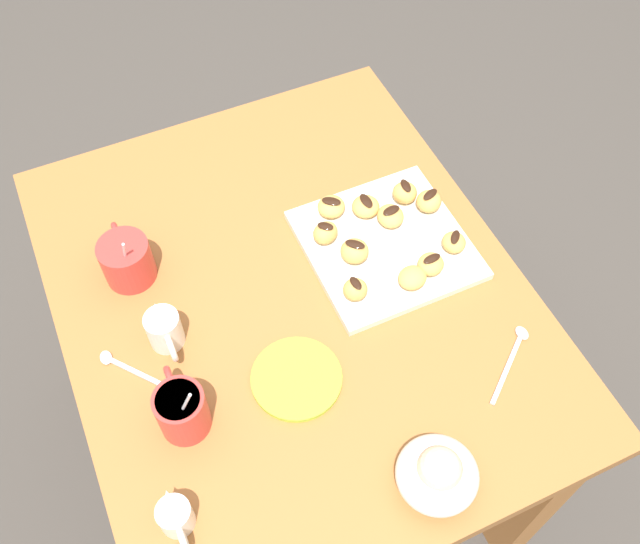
# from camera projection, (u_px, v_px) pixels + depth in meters

# --- Properties ---
(ground_plane) EXTENTS (8.00, 8.00, 0.00)m
(ground_plane) POSITION_uv_depth(u_px,v_px,m) (300.00, 439.00, 1.88)
(ground_plane) COLOR #423D38
(dining_table) EXTENTS (0.99, 0.81, 0.71)m
(dining_table) POSITION_uv_depth(u_px,v_px,m) (294.00, 329.00, 1.40)
(dining_table) COLOR #A36633
(dining_table) RESTS_ON ground_plane
(pastry_plate_square) EXTENTS (0.29, 0.29, 0.02)m
(pastry_plate_square) POSITION_uv_depth(u_px,v_px,m) (386.00, 245.00, 1.34)
(pastry_plate_square) COLOR silver
(pastry_plate_square) RESTS_ON dining_table
(coffee_mug_red_left) EXTENTS (0.12, 0.08, 0.14)m
(coffee_mug_red_left) POSITION_uv_depth(u_px,v_px,m) (181.00, 409.00, 1.11)
(coffee_mug_red_left) COLOR red
(coffee_mug_red_left) RESTS_ON dining_table
(coffee_mug_red_right) EXTENTS (0.13, 0.09, 0.13)m
(coffee_mug_red_right) POSITION_uv_depth(u_px,v_px,m) (126.00, 259.00, 1.28)
(coffee_mug_red_right) COLOR red
(coffee_mug_red_right) RESTS_ON dining_table
(cream_pitcher_white) EXTENTS (0.10, 0.06, 0.07)m
(cream_pitcher_white) POSITION_uv_depth(u_px,v_px,m) (165.00, 330.00, 1.20)
(cream_pitcher_white) COLOR silver
(cream_pitcher_white) RESTS_ON dining_table
(ice_cream_bowl) EXTENTS (0.13, 0.13, 0.09)m
(ice_cream_bowl) POSITION_uv_depth(u_px,v_px,m) (438.00, 473.00, 1.06)
(ice_cream_bowl) COLOR silver
(ice_cream_bowl) RESTS_ON dining_table
(chocolate_sauce_pitcher) EXTENTS (0.09, 0.05, 0.06)m
(chocolate_sauce_pitcher) POSITION_uv_depth(u_px,v_px,m) (176.00, 517.00, 1.04)
(chocolate_sauce_pitcher) COLOR silver
(chocolate_sauce_pitcher) RESTS_ON dining_table
(saucer_lime_left) EXTENTS (0.15, 0.15, 0.01)m
(saucer_lime_left) POSITION_uv_depth(u_px,v_px,m) (297.00, 379.00, 1.19)
(saucer_lime_left) COLOR #9EC633
(saucer_lime_left) RESTS_ON dining_table
(loose_spoon_near_saucer) EXTENTS (0.11, 0.13, 0.01)m
(loose_spoon_near_saucer) POSITION_uv_depth(u_px,v_px,m) (513.00, 355.00, 1.22)
(loose_spoon_near_saucer) COLOR silver
(loose_spoon_near_saucer) RESTS_ON dining_table
(loose_spoon_by_plate) EXTENTS (0.13, 0.11, 0.01)m
(loose_spoon_by_plate) POSITION_uv_depth(u_px,v_px,m) (129.00, 369.00, 1.20)
(loose_spoon_by_plate) COLOR silver
(loose_spoon_by_plate) RESTS_ON dining_table
(beignet_0) EXTENTS (0.06, 0.07, 0.03)m
(beignet_0) POSITION_uv_depth(u_px,v_px,m) (412.00, 278.00, 1.27)
(beignet_0) COLOR #DBA351
(beignet_0) RESTS_ON pastry_plate_square
(beignet_1) EXTENTS (0.06, 0.06, 0.04)m
(beignet_1) POSITION_uv_depth(u_px,v_px,m) (325.00, 233.00, 1.32)
(beignet_1) COLOR #DBA351
(beignet_1) RESTS_ON pastry_plate_square
(chocolate_drizzle_1) EXTENTS (0.03, 0.03, 0.00)m
(chocolate_drizzle_1) POSITION_uv_depth(u_px,v_px,m) (325.00, 226.00, 1.31)
(chocolate_drizzle_1) COLOR black
(chocolate_drizzle_1) RESTS_ON beignet_1
(beignet_2) EXTENTS (0.06, 0.06, 0.03)m
(beignet_2) POSITION_uv_depth(u_px,v_px,m) (366.00, 206.00, 1.36)
(beignet_2) COLOR #DBA351
(beignet_2) RESTS_ON pastry_plate_square
(chocolate_drizzle_2) EXTENTS (0.04, 0.02, 0.00)m
(chocolate_drizzle_2) POSITION_uv_depth(u_px,v_px,m) (366.00, 201.00, 1.35)
(chocolate_drizzle_2) COLOR black
(chocolate_drizzle_2) RESTS_ON beignet_2
(beignet_3) EXTENTS (0.06, 0.06, 0.03)m
(beignet_3) POSITION_uv_depth(u_px,v_px,m) (454.00, 242.00, 1.32)
(beignet_3) COLOR #DBA351
(beignet_3) RESTS_ON pastry_plate_square
(chocolate_drizzle_3) EXTENTS (0.03, 0.03, 0.00)m
(chocolate_drizzle_3) POSITION_uv_depth(u_px,v_px,m) (455.00, 237.00, 1.30)
(chocolate_drizzle_3) COLOR black
(chocolate_drizzle_3) RESTS_ON beignet_3
(beignet_4) EXTENTS (0.07, 0.07, 0.03)m
(beignet_4) POSITION_uv_depth(u_px,v_px,m) (431.00, 264.00, 1.29)
(beignet_4) COLOR #DBA351
(beignet_4) RESTS_ON pastry_plate_square
(chocolate_drizzle_4) EXTENTS (0.02, 0.04, 0.00)m
(chocolate_drizzle_4) POSITION_uv_depth(u_px,v_px,m) (432.00, 259.00, 1.27)
(chocolate_drizzle_4) COLOR black
(chocolate_drizzle_4) RESTS_ON beignet_4
(beignet_5) EXTENTS (0.06, 0.06, 0.04)m
(beignet_5) POSITION_uv_depth(u_px,v_px,m) (405.00, 193.00, 1.38)
(beignet_5) COLOR #DBA351
(beignet_5) RESTS_ON pastry_plate_square
(chocolate_drizzle_5) EXTENTS (0.03, 0.02, 0.00)m
(chocolate_drizzle_5) POSITION_uv_depth(u_px,v_px,m) (406.00, 185.00, 1.36)
(chocolate_drizzle_5) COLOR black
(chocolate_drizzle_5) RESTS_ON beignet_5
(beignet_6) EXTENTS (0.06, 0.06, 0.03)m
(beignet_6) POSITION_uv_depth(u_px,v_px,m) (391.00, 216.00, 1.35)
(beignet_6) COLOR #DBA351
(beignet_6) RESTS_ON pastry_plate_square
(chocolate_drizzle_6) EXTENTS (0.02, 0.04, 0.00)m
(chocolate_drizzle_6) POSITION_uv_depth(u_px,v_px,m) (391.00, 210.00, 1.34)
(chocolate_drizzle_6) COLOR black
(chocolate_drizzle_6) RESTS_ON beignet_6
(beignet_7) EXTENTS (0.05, 0.05, 0.04)m
(beignet_7) POSITION_uv_depth(u_px,v_px,m) (355.00, 289.00, 1.25)
(beignet_7) COLOR #DBA351
(beignet_7) RESTS_ON pastry_plate_square
(chocolate_drizzle_7) EXTENTS (0.03, 0.02, 0.00)m
(chocolate_drizzle_7) POSITION_uv_depth(u_px,v_px,m) (356.00, 283.00, 1.24)
(chocolate_drizzle_7) COLOR black
(chocolate_drizzle_7) RESTS_ON beignet_7
(beignet_8) EXTENTS (0.08, 0.08, 0.03)m
(beignet_8) POSITION_uv_depth(u_px,v_px,m) (331.00, 207.00, 1.37)
(beignet_8) COLOR #DBA351
(beignet_8) RESTS_ON pastry_plate_square
(chocolate_drizzle_8) EXTENTS (0.04, 0.04, 0.00)m
(chocolate_drizzle_8) POSITION_uv_depth(u_px,v_px,m) (331.00, 201.00, 1.35)
(chocolate_drizzle_8) COLOR black
(chocolate_drizzle_8) RESTS_ON beignet_8
(beignet_9) EXTENTS (0.07, 0.07, 0.04)m
(beignet_9) POSITION_uv_depth(u_px,v_px,m) (355.00, 251.00, 1.30)
(beignet_9) COLOR #DBA351
(beignet_9) RESTS_ON pastry_plate_square
(chocolate_drizzle_9) EXTENTS (0.04, 0.04, 0.00)m
(chocolate_drizzle_9) POSITION_uv_depth(u_px,v_px,m) (355.00, 244.00, 1.28)
(chocolate_drizzle_9) COLOR black
(chocolate_drizzle_9) RESTS_ON beignet_9
(beignet_10) EXTENTS (0.07, 0.07, 0.04)m
(beignet_10) POSITION_uv_depth(u_px,v_px,m) (429.00, 201.00, 1.37)
(beignet_10) COLOR #DBA351
(beignet_10) RESTS_ON pastry_plate_square
(chocolate_drizzle_10) EXTENTS (0.03, 0.04, 0.00)m
(chocolate_drizzle_10) POSITION_uv_depth(u_px,v_px,m) (430.00, 194.00, 1.35)
(chocolate_drizzle_10) COLOR black
(chocolate_drizzle_10) RESTS_ON beignet_10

